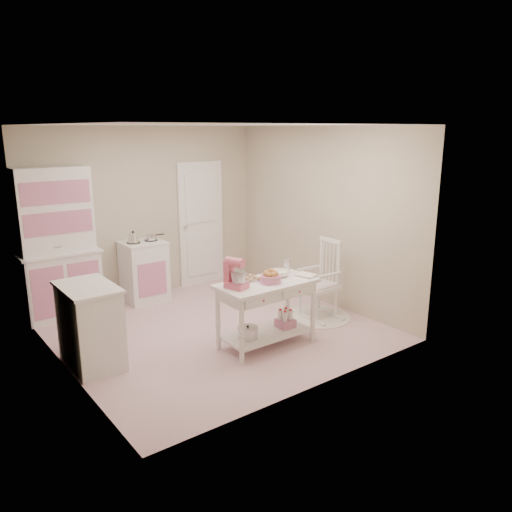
{
  "coord_description": "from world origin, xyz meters",
  "views": [
    {
      "loc": [
        -3.27,
        -5.21,
        2.56
      ],
      "look_at": [
        0.46,
        -0.3,
        0.98
      ],
      "focal_mm": 35.0,
      "sensor_mm": 36.0,
      "label": 1
    }
  ],
  "objects_px": {
    "stove": "(144,271)",
    "stand_mixer": "(236,274)",
    "rocking_chair": "(318,279)",
    "bread_basket": "(271,279)",
    "hutch": "(58,244)",
    "work_table": "(266,314)",
    "base_cabinet": "(90,326)"
  },
  "relations": [
    {
      "from": "hutch",
      "to": "work_table",
      "type": "relative_size",
      "value": 1.73
    },
    {
      "from": "hutch",
      "to": "rocking_chair",
      "type": "xyz_separation_m",
      "value": [
        2.8,
        -2.17,
        -0.49
      ]
    },
    {
      "from": "stand_mixer",
      "to": "work_table",
      "type": "bearing_deg",
      "value": -20.87
    },
    {
      "from": "rocking_chair",
      "to": "bread_basket",
      "type": "xyz_separation_m",
      "value": [
        -1.12,
        -0.34,
        0.3
      ]
    },
    {
      "from": "hutch",
      "to": "stove",
      "type": "xyz_separation_m",
      "value": [
        1.2,
        -0.05,
        -0.58
      ]
    },
    {
      "from": "base_cabinet",
      "to": "bread_basket",
      "type": "xyz_separation_m",
      "value": [
        1.89,
        -0.81,
        0.39
      ]
    },
    {
      "from": "stove",
      "to": "base_cabinet",
      "type": "distance_m",
      "value": 2.17
    },
    {
      "from": "stove",
      "to": "stand_mixer",
      "type": "xyz_separation_m",
      "value": [
        0.04,
        -2.39,
        0.51
      ]
    },
    {
      "from": "stove",
      "to": "rocking_chair",
      "type": "relative_size",
      "value": 0.84
    },
    {
      "from": "base_cabinet",
      "to": "work_table",
      "type": "relative_size",
      "value": 0.77
    },
    {
      "from": "base_cabinet",
      "to": "rocking_chair",
      "type": "distance_m",
      "value": 3.04
    },
    {
      "from": "base_cabinet",
      "to": "hutch",
      "type": "bearing_deg",
      "value": 83.16
    },
    {
      "from": "stand_mixer",
      "to": "bread_basket",
      "type": "height_order",
      "value": "stand_mixer"
    },
    {
      "from": "stove",
      "to": "base_cabinet",
      "type": "bearing_deg",
      "value": -130.4
    },
    {
      "from": "rocking_chair",
      "to": "stand_mixer",
      "type": "bearing_deg",
      "value": -167.9
    },
    {
      "from": "stove",
      "to": "work_table",
      "type": "distance_m",
      "value": 2.45
    },
    {
      "from": "rocking_chair",
      "to": "stand_mixer",
      "type": "distance_m",
      "value": 1.64
    },
    {
      "from": "rocking_chair",
      "to": "stand_mixer",
      "type": "relative_size",
      "value": 3.24
    },
    {
      "from": "base_cabinet",
      "to": "stand_mixer",
      "type": "distance_m",
      "value": 1.7
    },
    {
      "from": "hutch",
      "to": "stand_mixer",
      "type": "bearing_deg",
      "value": -63.0
    },
    {
      "from": "work_table",
      "to": "stove",
      "type": "bearing_deg",
      "value": 100.87
    },
    {
      "from": "hutch",
      "to": "stove",
      "type": "distance_m",
      "value": 1.33
    },
    {
      "from": "base_cabinet",
      "to": "stand_mixer",
      "type": "bearing_deg",
      "value": -27.08
    },
    {
      "from": "work_table",
      "to": "stand_mixer",
      "type": "relative_size",
      "value": 3.53
    },
    {
      "from": "work_table",
      "to": "rocking_chair",
      "type": "bearing_deg",
      "value": 14.27
    },
    {
      "from": "stand_mixer",
      "to": "bread_basket",
      "type": "relative_size",
      "value": 1.36
    },
    {
      "from": "stove",
      "to": "stand_mixer",
      "type": "bearing_deg",
      "value": -88.98
    },
    {
      "from": "hutch",
      "to": "stove",
      "type": "relative_size",
      "value": 2.26
    },
    {
      "from": "rocking_chair",
      "to": "bread_basket",
      "type": "bearing_deg",
      "value": -160.83
    },
    {
      "from": "bread_basket",
      "to": "stove",
      "type": "bearing_deg",
      "value": 101.1
    },
    {
      "from": "stove",
      "to": "work_table",
      "type": "height_order",
      "value": "stove"
    },
    {
      "from": "work_table",
      "to": "bread_basket",
      "type": "height_order",
      "value": "bread_basket"
    }
  ]
}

